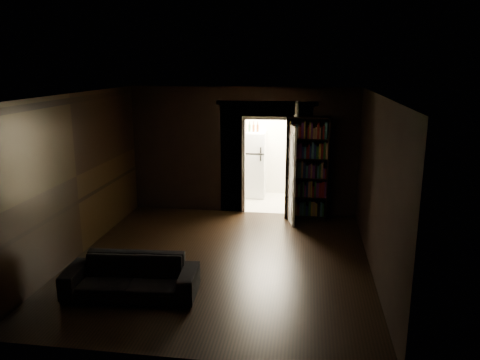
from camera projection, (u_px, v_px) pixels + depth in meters
The scene contains 9 objects.
ground at pixel (221, 261), 8.00m from camera, with size 5.50×5.50×0.00m, color black.
room_walls at pixel (230, 152), 8.62m from camera, with size 5.02×5.61×2.84m.
kitchen_alcove at pixel (270, 151), 11.35m from camera, with size 2.20×1.80×2.60m.
sofa at pixel (131, 271), 6.75m from camera, with size 1.91×0.83×0.73m, color black.
bookshelf at pixel (307, 168), 9.98m from camera, with size 0.90×0.32×2.20m, color black.
refrigerator at pixel (251, 164), 11.74m from camera, with size 0.74×0.68×1.65m, color white.
door at pixel (290, 174), 9.82m from camera, with size 0.85×0.05×2.05m, color white.
figurine at pixel (297, 109), 9.68m from camera, with size 0.11×0.11×0.32m, color white.
bottles at pixel (248, 126), 11.44m from camera, with size 0.64×0.08×0.26m, color black.
Camera 1 is at (1.39, -7.30, 3.28)m, focal length 35.00 mm.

